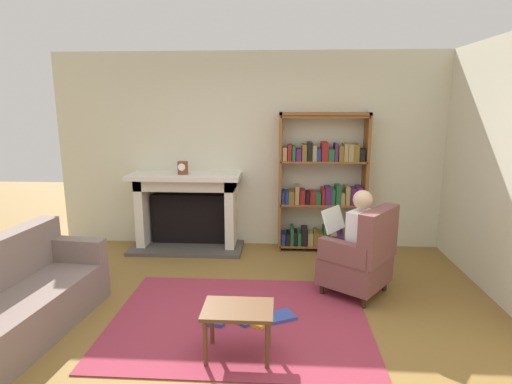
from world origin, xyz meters
TOP-DOWN VIEW (x-y plane):
  - ground at (0.00, 0.00)m, footprint 14.00×14.00m
  - back_wall at (0.00, 2.55)m, footprint 5.60×0.10m
  - side_wall_right at (2.65, 1.25)m, footprint 0.10×5.20m
  - area_rug at (0.00, 0.30)m, footprint 2.40×1.80m
  - fireplace at (-0.93, 2.30)m, footprint 1.56×0.64m
  - mantel_clock at (-0.95, 2.20)m, footprint 0.14×0.14m
  - bookshelf at (0.95, 2.33)m, footprint 1.19×0.32m
  - armchair_reading at (1.23, 0.93)m, footprint 0.88×0.88m
  - seated_reader at (1.13, 1.00)m, footprint 0.59×0.56m
  - sofa_floral at (-1.93, -0.06)m, footprint 0.89×1.77m
  - side_table at (0.05, -0.27)m, footprint 0.56×0.39m
  - scattered_books at (0.08, 0.29)m, footprint 0.87×0.38m

SIDE VIEW (x-z plane):
  - ground at x=0.00m, z-range 0.00..0.00m
  - area_rug at x=0.00m, z-range 0.00..0.01m
  - scattered_books at x=0.08m, z-range 0.01..0.05m
  - sofa_floral at x=-1.93m, z-range -0.10..0.75m
  - side_table at x=0.05m, z-range 0.15..0.57m
  - armchair_reading at x=1.23m, z-range -0.06..0.91m
  - fireplace at x=-0.93m, z-range 0.03..1.10m
  - seated_reader at x=1.13m, z-range 0.05..1.19m
  - bookshelf at x=0.95m, z-range -0.06..1.84m
  - mantel_clock at x=-0.95m, z-range 1.07..1.24m
  - back_wall at x=0.00m, z-range 0.00..2.70m
  - side_wall_right at x=2.65m, z-range 0.00..2.70m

